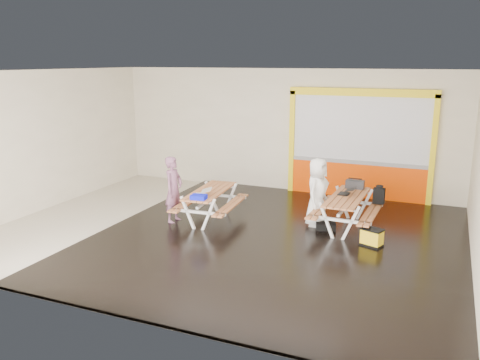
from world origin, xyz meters
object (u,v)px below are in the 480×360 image
at_px(laptop_right, 346,192).
at_px(toolbox, 355,184).
at_px(picnic_table_left, 210,198).
at_px(picnic_table_right, 347,204).
at_px(person_right, 317,192).
at_px(fluke_bag, 372,237).
at_px(blue_pouch, 199,197).
at_px(laptop_left, 203,193).
at_px(person_left, 174,190).
at_px(backpack, 379,195).
at_px(dark_case, 326,226).

distance_m(laptop_right, toolbox, 0.63).
relative_size(picnic_table_left, picnic_table_right, 1.00).
relative_size(person_right, laptop_right, 4.18).
distance_m(picnic_table_left, fluke_bag, 3.80).
height_order(picnic_table_right, blue_pouch, blue_pouch).
height_order(person_right, laptop_left, person_right).
height_order(picnic_table_left, laptop_left, laptop_left).
height_order(person_left, fluke_bag, person_left).
xyz_separation_m(person_left, laptop_left, (0.78, -0.06, 0.02)).
bearing_deg(backpack, blue_pouch, -150.01).
bearing_deg(person_right, picnic_table_right, -77.86).
bearing_deg(person_left, laptop_right, -71.37).
distance_m(person_right, toolbox, 1.08).
distance_m(blue_pouch, fluke_bag, 3.74).
bearing_deg(picnic_table_right, person_left, -164.65).
bearing_deg(picnic_table_left, laptop_left, -84.76).
height_order(picnic_table_right, laptop_right, laptop_right).
bearing_deg(person_right, person_left, 114.62).
relative_size(picnic_table_left, toolbox, 4.76).
distance_m(picnic_table_right, person_right, 0.70).
bearing_deg(person_right, laptop_left, 120.98).
bearing_deg(picnic_table_right, dark_case, -147.60).
height_order(picnic_table_left, toolbox, toolbox).
distance_m(person_left, person_right, 3.30).
bearing_deg(picnic_table_right, toolbox, 87.97).
bearing_deg(backpack, dark_case, -138.16).
bearing_deg(picnic_table_left, laptop_right, 14.74).
xyz_separation_m(person_left, person_right, (3.14, 0.99, 0.02)).
bearing_deg(dark_case, backpack, 41.84).
distance_m(laptop_left, dark_case, 2.85).
height_order(person_left, backpack, person_left).
xyz_separation_m(laptop_right, blue_pouch, (-2.91, -1.56, -0.03)).
bearing_deg(toolbox, laptop_right, -97.40).
bearing_deg(picnic_table_right, backpack, 46.86).
distance_m(picnic_table_right, toolbox, 0.82).
height_order(picnic_table_left, fluke_bag, picnic_table_left).
xyz_separation_m(toolbox, fluke_bag, (0.67, -1.66, -0.66)).
bearing_deg(backpack, picnic_table_left, -160.70).
bearing_deg(blue_pouch, fluke_bag, 8.21).
relative_size(picnic_table_left, backpack, 4.74).
xyz_separation_m(picnic_table_left, laptop_right, (3.02, 0.79, 0.25)).
xyz_separation_m(person_right, backpack, (1.27, 0.70, -0.10)).
xyz_separation_m(picnic_table_right, fluke_bag, (0.70, -0.89, -0.38)).
distance_m(picnic_table_left, person_left, 0.87).
bearing_deg(backpack, person_left, -159.04).
height_order(laptop_left, laptop_right, laptop_right).
height_order(laptop_left, blue_pouch, laptop_left).
height_order(person_right, toolbox, person_right).
relative_size(toolbox, dark_case, 0.99).
xyz_separation_m(picnic_table_right, toolbox, (0.03, 0.77, 0.28)).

